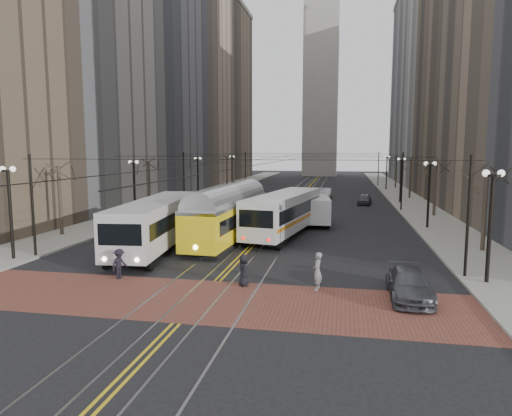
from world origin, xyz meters
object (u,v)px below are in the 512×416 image
at_px(sedan_silver, 326,193).
at_px(sedan_parked, 409,284).
at_px(cargo_van, 316,211).
at_px(streetcar, 229,219).
at_px(transit_bus, 158,225).
at_px(sedan_grey, 365,199).
at_px(pedestrian_b, 317,271).
at_px(pedestrian_d, 119,264).
at_px(clock_tower, 322,39).
at_px(pedestrian_a, 244,270).
at_px(rear_bus, 284,215).

height_order(sedan_silver, sedan_parked, sedan_silver).
bearing_deg(cargo_van, streetcar, -132.28).
height_order(cargo_van, sedan_parked, cargo_van).
distance_m(transit_bus, sedan_silver, 37.91).
xyz_separation_m(transit_bus, sedan_grey, (15.29, 29.78, -1.04)).
xyz_separation_m(sedan_grey, pedestrian_b, (-3.89, -37.13, 0.27)).
bearing_deg(pedestrian_b, sedan_parked, 94.42).
height_order(transit_bus, pedestrian_d, transit_bus).
distance_m(clock_tower, cargo_van, 90.71).
distance_m(sedan_grey, pedestrian_a, 37.89).
bearing_deg(streetcar, pedestrian_a, -69.33).
relative_size(transit_bus, cargo_van, 2.33).
distance_m(streetcar, cargo_van, 10.39).
bearing_deg(pedestrian_b, sedan_silver, -167.29).
distance_m(clock_tower, sedan_silver, 69.39).
xyz_separation_m(streetcar, sedan_grey, (11.23, 25.74, -0.98)).
distance_m(sedan_silver, pedestrian_a, 43.92).
bearing_deg(pedestrian_a, cargo_van, -28.44).
bearing_deg(pedestrian_a, transit_bus, 25.04).
height_order(sedan_parked, pedestrian_d, pedestrian_d).
bearing_deg(cargo_van, transit_bus, -135.46).
bearing_deg(sedan_grey, sedan_parked, -82.30).
distance_m(streetcar, sedan_silver, 33.05).
bearing_deg(transit_bus, pedestrian_a, -49.60).
bearing_deg(sedan_grey, rear_bus, -100.51).
bearing_deg(pedestrian_a, pedestrian_d, 68.69).
bearing_deg(clock_tower, cargo_van, -87.26).
distance_m(sedan_silver, sedan_parked, 44.69).
bearing_deg(pedestrian_b, pedestrian_a, -78.90).
bearing_deg(clock_tower, pedestrian_b, -87.11).
height_order(rear_bus, sedan_grey, rear_bus).
bearing_deg(cargo_van, pedestrian_a, -103.25).
relative_size(pedestrian_a, pedestrian_b, 0.85).
xyz_separation_m(streetcar, pedestrian_d, (-3.14, -11.38, -0.83)).
distance_m(pedestrian_b, pedestrian_d, 10.49).
relative_size(pedestrian_b, pedestrian_d, 1.16).
height_order(transit_bus, sedan_grey, transit_bus).
bearing_deg(transit_bus, streetcar, 38.92).
relative_size(rear_bus, pedestrian_d, 8.09).
bearing_deg(sedan_parked, clock_tower, 95.60).
distance_m(cargo_van, sedan_parked, 21.00).
bearing_deg(pedestrian_b, rear_bus, -155.22).
distance_m(cargo_van, sedan_silver, 24.10).
height_order(pedestrian_a, pedestrian_d, pedestrian_d).
distance_m(rear_bus, cargo_van, 6.09).
bearing_deg(cargo_van, sedan_grey, 67.49).
xyz_separation_m(clock_tower, cargo_van, (4.01, -83.73, -34.66)).
relative_size(sedan_parked, pedestrian_d, 2.85).
xyz_separation_m(sedan_silver, sedan_parked, (5.50, -44.35, -0.06)).
height_order(rear_bus, sedan_parked, rear_bus).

